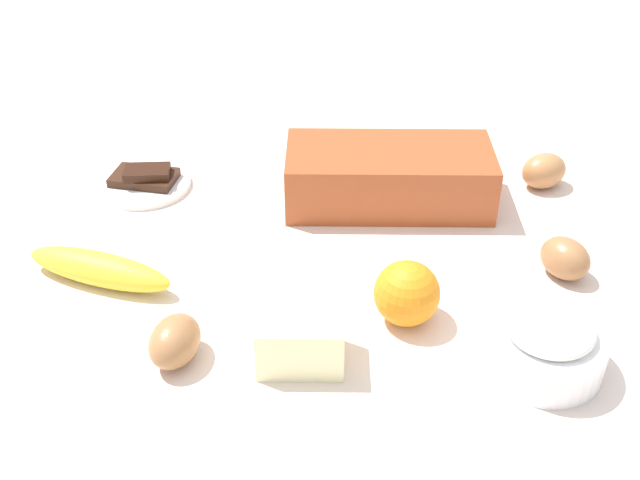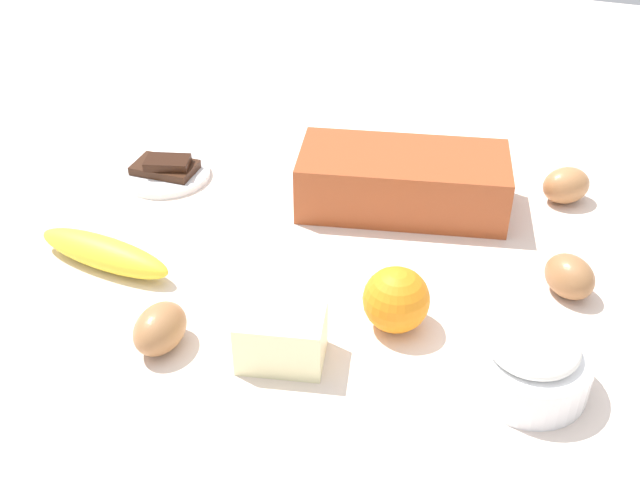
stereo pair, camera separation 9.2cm
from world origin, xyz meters
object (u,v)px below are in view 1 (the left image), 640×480
at_px(butter_block, 300,339).
at_px(chocolate_plate, 145,181).
at_px(egg_loose, 565,258).
at_px(orange_fruit, 407,293).
at_px(egg_near_butter, 544,171).
at_px(flour_bowl, 547,343).
at_px(banana, 99,269).
at_px(loaf_pan, 389,175).
at_px(egg_beside_bowl, 175,341).

xyz_separation_m(butter_block, chocolate_plate, (-0.30, 0.29, -0.02)).
distance_m(egg_loose, chocolate_plate, 0.58).
height_order(orange_fruit, egg_near_butter, orange_fruit).
xyz_separation_m(flour_bowl, banana, (-0.52, 0.03, -0.01)).
distance_m(loaf_pan, chocolate_plate, 0.35).
distance_m(orange_fruit, chocolate_plate, 0.45).
bearing_deg(chocolate_plate, egg_beside_bowl, -61.26).
xyz_separation_m(loaf_pan, egg_loose, (0.23, -0.12, -0.02)).
xyz_separation_m(orange_fruit, butter_block, (-0.10, -0.09, -0.01)).
relative_size(orange_fruit, egg_beside_bowl, 1.05).
bearing_deg(butter_block, egg_beside_bowl, -168.11).
relative_size(flour_bowl, butter_block, 1.35).
relative_size(egg_beside_bowl, chocolate_plate, 0.54).
relative_size(banana, butter_block, 2.11).
xyz_separation_m(butter_block, egg_loose, (0.27, 0.22, -0.00)).
xyz_separation_m(loaf_pan, flour_bowl, (0.21, -0.29, -0.01)).
bearing_deg(flour_bowl, loaf_pan, 125.91).
bearing_deg(orange_fruit, flour_bowl, -16.17).
xyz_separation_m(orange_fruit, egg_loose, (0.18, 0.12, -0.01)).
distance_m(flour_bowl, butter_block, 0.25).
height_order(flour_bowl, egg_loose, flour_bowl).
distance_m(banana, egg_loose, 0.56).
distance_m(butter_block, egg_near_butter, 0.49).
height_order(butter_block, chocolate_plate, butter_block).
distance_m(banana, egg_near_butter, 0.62).
bearing_deg(egg_loose, flour_bowl, -98.41).
xyz_separation_m(butter_block, egg_near_butter, (0.25, 0.43, -0.00)).
relative_size(egg_near_butter, egg_loose, 1.04).
distance_m(flour_bowl, chocolate_plate, 0.61).
xyz_separation_m(loaf_pan, egg_near_butter, (0.21, 0.09, -0.02)).
bearing_deg(flour_bowl, orange_fruit, 163.83).
relative_size(orange_fruit, egg_near_butter, 1.10).
bearing_deg(flour_bowl, chocolate_plate, 156.03).
bearing_deg(egg_loose, banana, -165.54).
distance_m(loaf_pan, egg_near_butter, 0.23).
bearing_deg(egg_beside_bowl, butter_block, 11.89).
distance_m(egg_near_butter, egg_beside_bowl, 0.59).
xyz_separation_m(egg_near_butter, egg_loose, (0.02, -0.21, -0.00)).
bearing_deg(butter_block, chocolate_plate, 136.02).
distance_m(egg_beside_bowl, chocolate_plate, 0.37).
xyz_separation_m(egg_near_butter, chocolate_plate, (-0.56, -0.13, -0.02)).
bearing_deg(banana, flour_bowl, -3.17).
distance_m(butter_block, egg_loose, 0.35).
distance_m(flour_bowl, orange_fruit, 0.16).
height_order(banana, orange_fruit, orange_fruit).
relative_size(egg_loose, chocolate_plate, 0.50).
bearing_deg(chocolate_plate, butter_block, -43.98).
distance_m(banana, orange_fruit, 0.37).
xyz_separation_m(flour_bowl, orange_fruit, (-0.15, 0.04, 0.00)).
bearing_deg(chocolate_plate, loaf_pan, 6.87).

